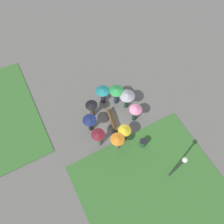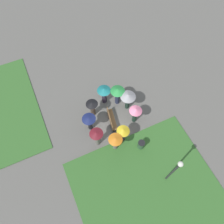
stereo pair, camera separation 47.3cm
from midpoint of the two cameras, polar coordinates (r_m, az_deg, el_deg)
ground_plane at (r=17.53m, az=1.88°, el=-1.16°), size 90.00×90.00×0.00m
lawn_patch_near at (r=15.91m, az=11.22°, el=-21.13°), size 9.21×9.43×0.06m
park_bench at (r=16.87m, az=0.61°, el=-1.98°), size 1.91×0.74×0.90m
lamp_post at (r=13.97m, az=17.09°, el=-14.20°), size 0.32×0.32×3.91m
trash_bin at (r=16.27m, az=8.41°, el=-8.50°), size 0.52×0.52×0.85m
crowd_person_black at (r=16.71m, az=-4.38°, el=1.40°), size 0.93×0.93×1.72m
crowd_person_teal at (r=17.17m, az=-1.31°, el=5.08°), size 1.07×1.07×1.82m
crowd_person_navy at (r=16.06m, az=-5.13°, el=-2.34°), size 1.02×1.02×1.71m
crowd_person_maroon at (r=15.51m, az=-3.13°, el=-6.45°), size 0.97×0.97×1.92m
crowd_person_pink at (r=16.36m, az=6.95°, el=-0.15°), size 0.96×0.96×1.80m
crowd_person_orange at (r=15.29m, az=1.77°, el=-7.63°), size 0.99×0.99×1.81m
crowd_person_grey at (r=16.74m, az=4.99°, el=3.77°), size 1.19×1.19×1.87m
crowd_person_green at (r=17.06m, az=2.24°, el=4.91°), size 1.12×1.12×1.87m
crowd_person_yellow at (r=15.63m, az=3.75°, el=-5.46°), size 0.93×0.93×1.79m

